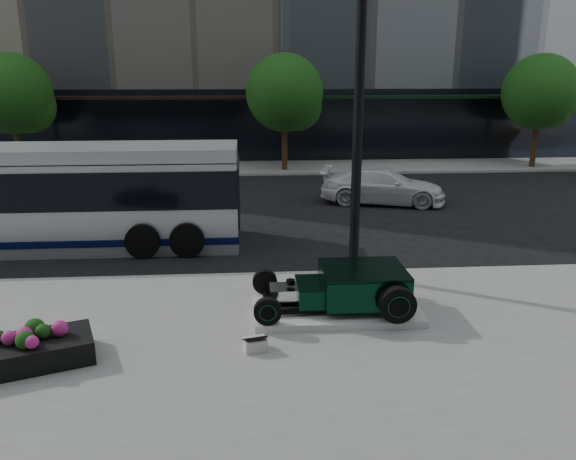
{
  "coord_description": "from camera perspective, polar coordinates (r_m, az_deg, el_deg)",
  "views": [
    {
      "loc": [
        -0.91,
        -15.19,
        4.97
      ],
      "look_at": [
        0.06,
        -1.99,
        1.2
      ],
      "focal_mm": 35.0,
      "sensor_mm": 36.0,
      "label": 1
    }
  ],
  "objects": [
    {
      "name": "street_trees",
      "position": [
        28.36,
        -0.06,
        13.48
      ],
      "size": [
        29.8,
        3.8,
        5.7
      ],
      "color": "black",
      "rests_on": "sidewalk_far"
    },
    {
      "name": "info_plaque",
      "position": [
        10.3,
        -3.36,
        -11.45
      ],
      "size": [
        0.46,
        0.39,
        0.31
      ],
      "color": "silver",
      "rests_on": "sidewalk_near"
    },
    {
      "name": "flower_planter",
      "position": [
        10.75,
        -24.95,
        -11.04
      ],
      "size": [
        2.34,
        1.71,
        0.69
      ],
      "color": "black",
      "rests_on": "sidewalk_near"
    },
    {
      "name": "white_sedan",
      "position": [
        22.01,
        9.58,
        4.45
      ],
      "size": [
        5.05,
        3.03,
        1.37
      ],
      "primitive_type": "imported",
      "rotation": [
        0.0,
        0.0,
        1.32
      ],
      "color": "white",
      "rests_on": "ground"
    },
    {
      "name": "lamppost",
      "position": [
        13.11,
        7.11,
        10.08
      ],
      "size": [
        0.42,
        0.42,
        7.68
      ],
      "color": "black",
      "rests_on": "sidewalk_near"
    },
    {
      "name": "hot_rod",
      "position": [
        11.69,
        6.57,
        -5.66
      ],
      "size": [
        3.22,
        2.0,
        0.81
      ],
      "color": "black",
      "rests_on": "display_plinth"
    },
    {
      "name": "transit_bus",
      "position": [
        17.73,
        -24.87,
        3.08
      ],
      "size": [
        12.12,
        2.88,
        2.92
      ],
      "color": "silver",
      "rests_on": "ground"
    },
    {
      "name": "sidewalk_far",
      "position": [
        29.61,
        -2.41,
        6.35
      ],
      "size": [
        70.0,
        4.0,
        0.12
      ],
      "primitive_type": "cube",
      "color": "gray",
      "rests_on": "ground"
    },
    {
      "name": "display_plinth",
      "position": [
        11.82,
        4.89,
        -7.99
      ],
      "size": [
        3.4,
        1.8,
        0.15
      ],
      "primitive_type": "cube",
      "color": "silver",
      "rests_on": "sidewalk_near"
    },
    {
      "name": "ground",
      "position": [
        16.01,
        -0.75,
        -2.19
      ],
      "size": [
        120.0,
        120.0,
        0.0
      ],
      "primitive_type": "plane",
      "color": "black",
      "rests_on": "ground"
    }
  ]
}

